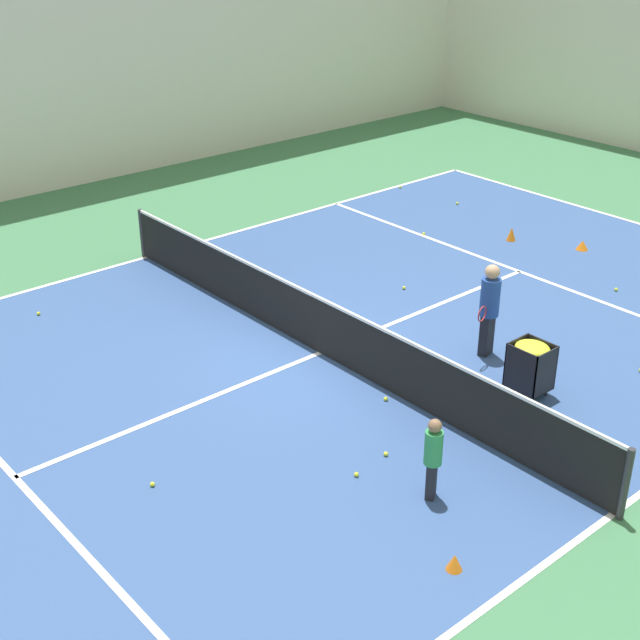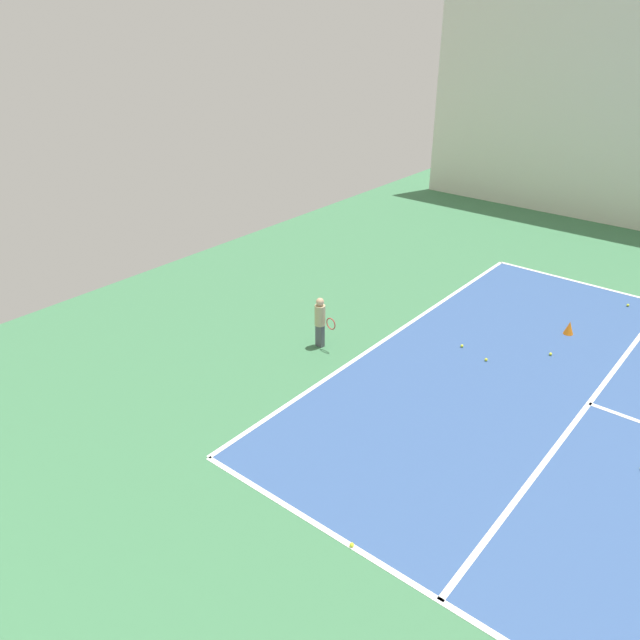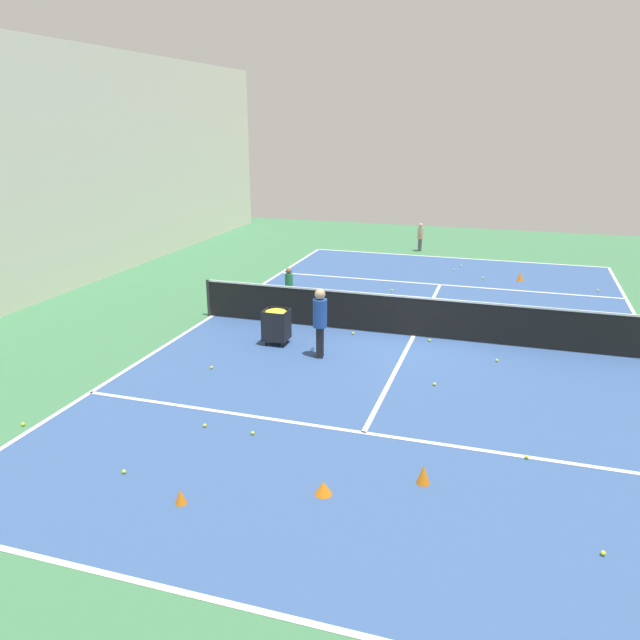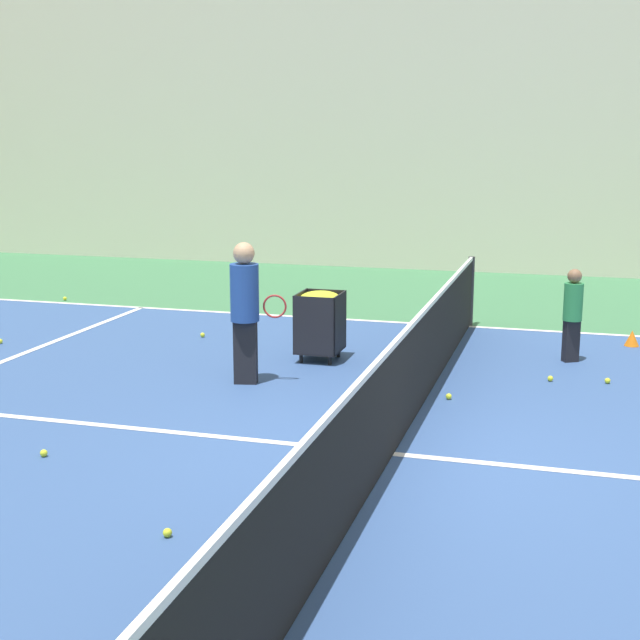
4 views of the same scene
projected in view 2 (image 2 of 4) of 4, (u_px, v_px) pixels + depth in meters
line_baseline_near at (394, 333)px, 14.91m from camera, size 11.77×0.10×0.00m
line_service_near at (589, 403)px, 12.32m from camera, size 11.77×0.10×0.00m
player_near_baseline at (320, 319)px, 14.07m from camera, size 0.27×0.58×1.22m
training_cone_0 at (569, 328)px, 14.83m from camera, size 0.24×0.24×0.32m
tennis_ball_1 at (352, 545)px, 9.08m from camera, size 0.07×0.07×0.07m
tennis_ball_11 at (462, 346)px, 14.31m from camera, size 0.07×0.07×0.07m
tennis_ball_12 at (628, 305)px, 16.22m from camera, size 0.07×0.07×0.07m
tennis_ball_13 at (486, 360)px, 13.76m from camera, size 0.07×0.07×0.07m
tennis_ball_20 at (551, 354)px, 13.98m from camera, size 0.07×0.07×0.07m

